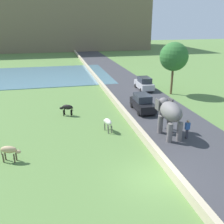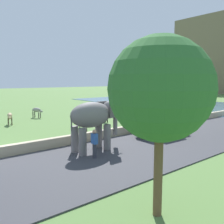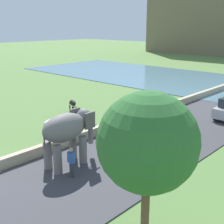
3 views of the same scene
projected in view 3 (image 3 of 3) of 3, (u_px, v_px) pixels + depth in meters
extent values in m
cube|color=#38383D|center=(214.00, 115.00, 25.79)|extent=(7.00, 120.00, 0.06)
cube|color=tan|center=(163.00, 108.00, 26.81)|extent=(0.40, 110.00, 0.63)
cube|color=slate|center=(136.00, 74.00, 47.40)|extent=(36.00, 18.00, 0.08)
ellipsoid|color=slate|center=(65.00, 128.00, 15.86)|extent=(1.46, 2.73, 1.50)
cylinder|color=slate|center=(73.00, 146.00, 17.16)|extent=(0.44, 0.44, 1.60)
cylinder|color=slate|center=(83.00, 150.00, 16.62)|extent=(0.44, 0.44, 1.60)
cylinder|color=slate|center=(48.00, 156.00, 15.90)|extent=(0.44, 0.44, 1.60)
cylinder|color=slate|center=(58.00, 160.00, 15.36)|extent=(0.44, 0.44, 1.60)
ellipsoid|color=slate|center=(84.00, 118.00, 16.82)|extent=(1.02, 0.92, 1.10)
cube|color=#504C4C|center=(75.00, 116.00, 17.10)|extent=(0.14, 0.70, 0.90)
cube|color=#504C4C|center=(90.00, 120.00, 16.33)|extent=(0.14, 0.70, 0.90)
cylinder|color=slate|center=(91.00, 131.00, 17.40)|extent=(0.28, 0.28, 1.50)
cone|color=silver|center=(87.00, 123.00, 17.37)|extent=(0.13, 0.56, 0.17)
cone|color=silver|center=(92.00, 125.00, 17.09)|extent=(0.13, 0.56, 0.17)
cylinder|color=#504C4C|center=(44.00, 141.00, 15.01)|extent=(0.08, 0.08, 0.90)
cylinder|color=#33333D|center=(72.00, 170.00, 15.11)|extent=(0.22, 0.22, 0.85)
cube|color=#2D569E|center=(71.00, 157.00, 14.92)|extent=(0.36, 0.22, 0.56)
sphere|color=tan|center=(71.00, 150.00, 14.81)|extent=(0.22, 0.22, 0.22)
cube|color=black|center=(140.00, 126.00, 20.82)|extent=(1.79, 4.04, 0.80)
cube|color=#2D333D|center=(142.00, 115.00, 20.75)|extent=(1.50, 2.23, 0.70)
cylinder|color=black|center=(136.00, 139.00, 19.50)|extent=(0.19, 0.60, 0.60)
cylinder|color=black|center=(118.00, 133.00, 20.59)|extent=(0.19, 0.60, 0.60)
cylinder|color=black|center=(160.00, 130.00, 21.28)|extent=(0.19, 0.60, 0.60)
cylinder|color=black|center=(142.00, 125.00, 22.37)|extent=(0.19, 0.60, 0.60)
cylinder|color=black|center=(216.00, 116.00, 24.38)|extent=(0.20, 0.61, 0.60)
ellipsoid|color=silver|center=(49.00, 123.00, 20.84)|extent=(0.66, 1.17, 0.50)
cylinder|color=#595753|center=(52.00, 129.00, 21.39)|extent=(0.10, 0.10, 0.65)
cylinder|color=#595753|center=(55.00, 130.00, 21.24)|extent=(0.10, 0.10, 0.65)
cylinder|color=#595753|center=(44.00, 132.00, 20.76)|extent=(0.10, 0.10, 0.65)
cylinder|color=#595753|center=(48.00, 133.00, 20.60)|extent=(0.10, 0.10, 0.65)
ellipsoid|color=silver|center=(56.00, 123.00, 21.40)|extent=(0.32, 0.44, 0.26)
cone|color=beige|center=(54.00, 120.00, 21.39)|extent=(0.04, 0.04, 0.12)
cone|color=beige|center=(56.00, 121.00, 21.31)|extent=(0.04, 0.04, 0.12)
cylinder|color=#595753|center=(44.00, 128.00, 20.45)|extent=(0.04, 0.04, 0.45)
ellipsoid|color=black|center=(73.00, 103.00, 26.20)|extent=(1.18, 0.82, 0.50)
cylinder|color=black|center=(70.00, 108.00, 26.64)|extent=(0.10, 0.10, 0.65)
cylinder|color=black|center=(73.00, 108.00, 26.76)|extent=(0.10, 0.10, 0.65)
cylinder|color=black|center=(73.00, 111.00, 25.97)|extent=(0.10, 0.10, 0.65)
cylinder|color=black|center=(76.00, 110.00, 26.09)|extent=(0.10, 0.10, 0.65)
ellipsoid|color=black|center=(71.00, 103.00, 26.80)|extent=(0.46, 0.37, 0.26)
cone|color=beige|center=(70.00, 101.00, 26.71)|extent=(0.04, 0.04, 0.12)
cone|color=beige|center=(71.00, 101.00, 26.78)|extent=(0.04, 0.04, 0.12)
cylinder|color=black|center=(75.00, 107.00, 25.79)|extent=(0.04, 0.04, 0.45)
cylinder|color=brown|center=(145.00, 214.00, 9.91)|extent=(0.28, 0.28, 2.89)
sphere|color=#2D662D|center=(148.00, 142.00, 9.19)|extent=(3.19, 3.19, 3.19)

